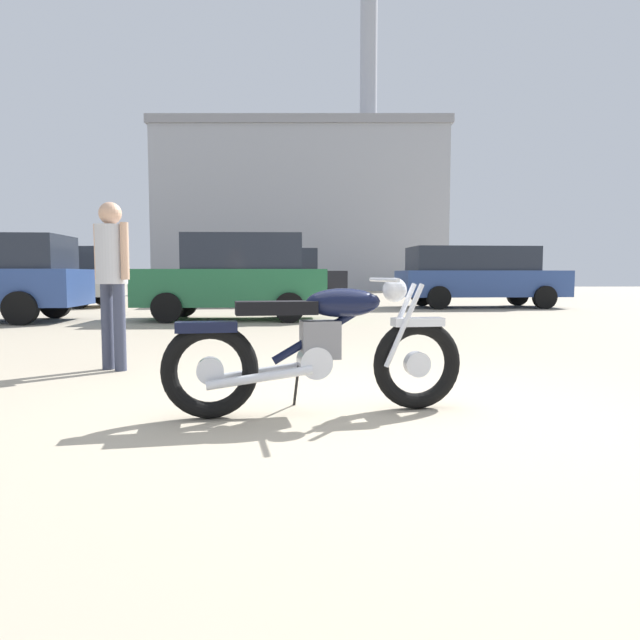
{
  "coord_description": "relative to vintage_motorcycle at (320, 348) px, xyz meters",
  "views": [
    {
      "loc": [
        -0.39,
        -4.13,
        0.95
      ],
      "look_at": [
        -0.27,
        0.73,
        0.56
      ],
      "focal_mm": 32.13,
      "sensor_mm": 36.0,
      "label": 1
    }
  ],
  "objects": [
    {
      "name": "bystander",
      "position": [
        -2.01,
        1.83,
        0.57
      ],
      "size": [
        0.4,
        0.3,
        1.66
      ],
      "rotation": [
        0.0,
        0.0,
        1.02
      ],
      "color": "#383D51",
      "rests_on": "ground_plane"
    },
    {
      "name": "vintage_motorcycle",
      "position": [
        0.0,
        0.0,
        0.0
      ],
      "size": [
        2.07,
        0.64,
        0.94
      ],
      "rotation": [
        0.0,
        0.0,
        0.17
      ],
      "color": "black",
      "rests_on": "ground_plane"
    },
    {
      "name": "white_estate_far",
      "position": [
        -1.4,
        13.9,
        0.49
      ],
      "size": [
        4.87,
        2.38,
        1.74
      ],
      "rotation": [
        0.0,
        0.0,
        0.12
      ],
      "color": "black",
      "rests_on": "ground_plane"
    },
    {
      "name": "ground_plane",
      "position": [
        0.3,
        0.26,
        -0.45
      ],
      "size": [
        80.0,
        80.0,
        0.0
      ],
      "primitive_type": "plane",
      "color": "tan"
    },
    {
      "name": "silver_sedan_mid",
      "position": [
        -7.77,
        13.07,
        0.49
      ],
      "size": [
        4.79,
        2.16,
        1.74
      ],
      "rotation": [
        0.0,
        0.0,
        3.09
      ],
      "color": "black",
      "rests_on": "ground_plane"
    },
    {
      "name": "industrial_building",
      "position": [
        -0.34,
        34.23,
        4.65
      ],
      "size": [
        17.79,
        10.52,
        20.33
      ],
      "rotation": [
        0.0,
        0.0,
        -0.02
      ],
      "color": "#9EA0A8",
      "rests_on": "ground_plane"
    },
    {
      "name": "dark_sedan_left",
      "position": [
        4.84,
        12.58,
        0.49
      ],
      "size": [
        4.8,
        2.19,
        1.74
      ],
      "rotation": [
        0.0,
        0.0,
        0.06
      ],
      "color": "black",
      "rests_on": "ground_plane"
    },
    {
      "name": "blue_hatchback_right",
      "position": [
        -1.55,
        8.2,
        0.47
      ],
      "size": [
        3.92,
        1.87,
        1.78
      ],
      "rotation": [
        0.0,
        0.0,
        3.16
      ],
      "color": "black",
      "rests_on": "ground_plane"
    }
  ]
}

